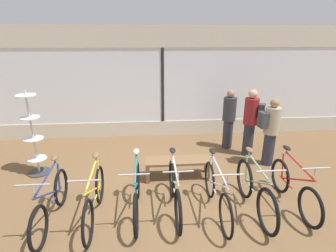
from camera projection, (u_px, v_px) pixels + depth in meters
name	position (u px, v px, depth m)	size (l,w,h in m)	color
ground_plane	(174.00, 197.00, 5.02)	(24.00, 24.00, 0.00)	brown
shop_back_wall	(163.00, 82.00, 7.60)	(12.00, 0.08, 3.20)	beige
bicycle_far_left	(51.00, 203.00, 4.23)	(0.46, 1.73, 1.01)	black
bicycle_left	(94.00, 199.00, 4.30)	(0.46, 1.74, 1.02)	black
bicycle_center_left	(137.00, 193.00, 4.46)	(0.46, 1.71, 1.02)	black
bicycle_center	(175.00, 192.00, 4.50)	(0.46, 1.69, 1.03)	black
bicycle_center_right	(217.00, 193.00, 4.46)	(0.46, 1.75, 1.02)	black
bicycle_right	(255.00, 191.00, 4.48)	(0.46, 1.72, 1.05)	black
bicycle_far_right	(293.00, 188.00, 4.64)	(0.46, 1.66, 1.01)	black
accessory_rack	(34.00, 141.00, 5.64)	(0.48, 0.48, 1.88)	#333333
display_bench	(178.00, 163.00, 5.60)	(1.40, 0.44, 0.43)	brown
customer_near_rack	(229.00, 118.00, 6.95)	(0.42, 0.42, 1.60)	#2D2D38
customer_by_window	(251.00, 121.00, 6.50)	(0.56, 0.49, 1.70)	#2D2D38
customer_mid_floor	(270.00, 130.00, 6.01)	(0.50, 0.37, 1.60)	#2D2D38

